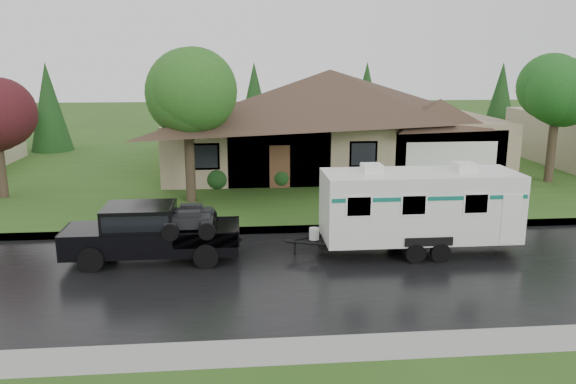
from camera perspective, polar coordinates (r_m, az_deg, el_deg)
The scene contains 10 objects.
ground at distance 19.19m, azimuth 4.98°, elevation -5.86°, with size 140.00×140.00×0.00m, color #2A5119.
road at distance 17.35m, azimuth 6.15°, elevation -8.00°, with size 140.00×8.00×0.01m, color black.
curb at distance 21.28m, azimuth 3.91°, elevation -3.70°, with size 140.00×0.50×0.15m, color gray.
lawn at distance 33.58m, azimuth 0.47°, elevation 2.64°, with size 140.00×26.00×0.15m, color #2A5119.
house_main at distance 32.27m, azimuth 4.79°, elevation 8.47°, with size 19.44×10.80×6.90m.
tree_left_green at distance 24.61m, azimuth -10.20°, elevation 9.41°, with size 3.96×3.96×6.56m.
tree_right_green at distance 31.40m, azimuth 25.71°, elevation 9.13°, with size 3.97×3.97×6.57m.
shrub_row at distance 28.22m, azimuth 5.68°, elevation 1.72°, with size 13.60×1.00×1.00m.
pickup_truck at distance 18.43m, azimuth -13.94°, elevation -3.86°, with size 5.44×2.07×1.81m.
travel_trailer at distance 19.00m, azimuth 13.18°, elevation -1.34°, with size 6.71×2.36×3.01m.
Camera 1 is at (-3.31, -17.83, 6.29)m, focal length 35.00 mm.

